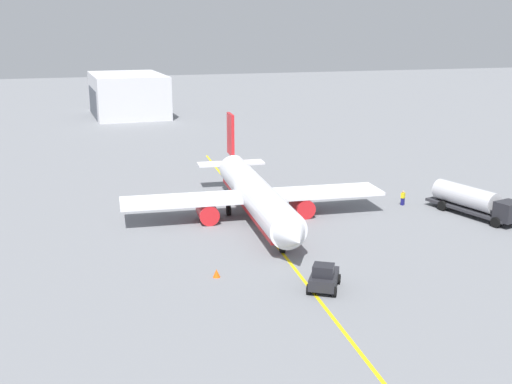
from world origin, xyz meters
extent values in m
plane|color=slate|center=(0.00, 0.00, 0.00)|extent=(400.00, 400.00, 0.00)
cylinder|color=white|center=(0.00, 0.00, 2.72)|extent=(25.68, 5.16, 3.45)
cube|color=red|center=(0.00, 0.00, 1.78)|extent=(24.23, 4.45, 0.96)
cone|color=white|center=(14.14, -0.96, 2.72)|extent=(3.76, 3.54, 3.31)
cone|color=white|center=(-14.85, 1.01, 3.07)|extent=(5.15, 3.26, 2.93)
cube|color=red|center=(-14.14, 0.96, 6.85)|extent=(3.22, 0.58, 5.20)
cube|color=white|center=(-14.14, 0.96, 3.12)|extent=(2.96, 8.54, 0.24)
cube|color=white|center=(-1.00, 0.07, 2.29)|extent=(6.71, 28.61, 0.36)
cylinder|color=red|center=(0.15, 5.20, 1.04)|extent=(3.33, 2.31, 2.10)
cylinder|color=red|center=(-0.55, -5.17, 1.04)|extent=(3.33, 2.31, 2.10)
cylinder|color=#4C4C51|center=(10.60, -0.72, 1.12)|extent=(0.24, 0.24, 1.14)
cylinder|color=black|center=(10.60, -0.72, 0.55)|extent=(1.12, 0.47, 1.10)
cylinder|color=#4C4C51|center=(-1.82, 2.73, 1.12)|extent=(0.24, 0.24, 1.14)
cylinder|color=black|center=(-1.82, 2.73, 0.55)|extent=(1.12, 0.47, 1.10)
cylinder|color=#4C4C51|center=(-2.17, -2.46, 1.12)|extent=(0.24, 0.24, 1.14)
cylinder|color=black|center=(-2.17, -2.46, 0.55)|extent=(1.12, 0.47, 1.10)
cube|color=#2D2D33|center=(5.30, 22.77, 0.70)|extent=(10.87, 5.03, 0.30)
cube|color=#232328|center=(10.04, 23.98, 1.65)|extent=(2.53, 2.82, 2.00)
cylinder|color=silver|center=(4.72, 22.62, 2.00)|extent=(8.11, 4.15, 2.30)
cylinder|color=black|center=(9.34, 25.09, 0.55)|extent=(1.15, 0.61, 1.10)
cylinder|color=black|center=(9.96, 22.67, 0.55)|extent=(1.15, 0.61, 1.10)
cylinder|color=black|center=(2.35, 23.31, 0.55)|extent=(1.15, 0.61, 1.10)
cylinder|color=black|center=(2.97, 20.89, 0.55)|extent=(1.15, 0.61, 1.10)
cube|color=#232328|center=(19.30, -0.27, 0.85)|extent=(4.12, 3.55, 0.90)
cube|color=black|center=(19.73, -0.53, 1.75)|extent=(2.02, 2.09, 0.90)
cylinder|color=black|center=(17.67, -0.47, 0.40)|extent=(0.84, 0.66, 0.80)
cylinder|color=black|center=(18.69, 1.25, 0.40)|extent=(0.84, 0.66, 0.80)
cylinder|color=black|center=(19.91, -1.79, 0.40)|extent=(0.84, 0.66, 0.80)
cylinder|color=black|center=(20.93, -0.07, 0.40)|extent=(0.84, 0.66, 0.80)
cube|color=navy|center=(-0.32, 17.80, 0.42)|extent=(0.52, 0.54, 0.85)
cube|color=yellow|center=(-0.32, 17.80, 1.15)|extent=(0.60, 0.63, 0.60)
sphere|color=tan|center=(-0.32, 17.80, 1.59)|extent=(0.24, 0.24, 0.24)
cone|color=#F2590F|center=(14.50, -7.81, 0.34)|extent=(0.62, 0.62, 0.69)
cube|color=silver|center=(-85.72, -4.59, 4.66)|extent=(25.26, 16.37, 9.33)
cube|color=#4C515B|center=(-85.45, -12.40, 3.27)|extent=(17.31, 0.76, 6.16)
cube|color=yellow|center=(0.00, 0.00, 0.01)|extent=(69.66, 5.02, 0.01)
camera|label=1|loc=(62.20, -18.89, 20.20)|focal=44.56mm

